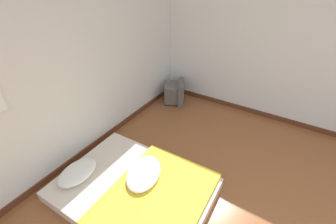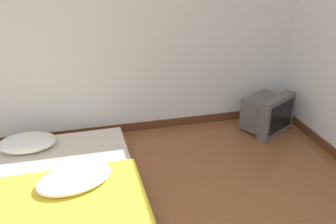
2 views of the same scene
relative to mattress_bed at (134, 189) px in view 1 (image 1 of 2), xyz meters
name	(u,v)px [view 1 (image 1 of 2)]	position (x,y,z in m)	size (l,w,h in m)	color
wall_back	(25,86)	(-0.27, 1.11, 1.19)	(8.13, 0.08, 2.60)	silver
mattress_bed	(134,189)	(0.00, 0.00, 0.00)	(1.36, 1.81, 0.29)	beige
crt_tv	(175,92)	(2.20, 0.73, 0.10)	(0.58, 0.55, 0.43)	#56514C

